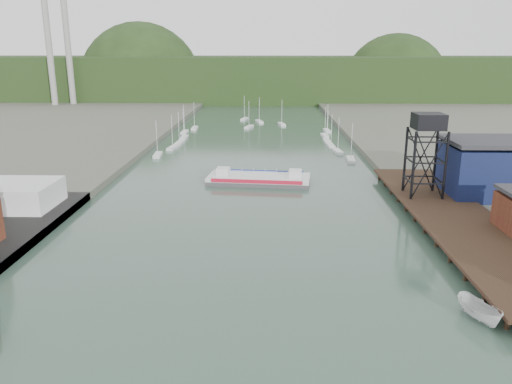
{
  "coord_description": "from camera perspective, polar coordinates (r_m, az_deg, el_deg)",
  "views": [
    {
      "loc": [
        4.57,
        -37.44,
        29.54
      ],
      "look_at": [
        2.32,
        52.51,
        4.0
      ],
      "focal_mm": 35.0,
      "sensor_mm": 36.0,
      "label": 1
    }
  ],
  "objects": [
    {
      "name": "smokestacks",
      "position": [
        291.71,
        -21.6,
        14.87
      ],
      "size": [
        11.2,
        8.2,
        60.0
      ],
      "color": "#989893",
      "rests_on": "ground"
    },
    {
      "name": "white_shed",
      "position": [
        103.27,
        -26.68,
        -0.29
      ],
      "size": [
        18.0,
        12.0,
        4.5
      ],
      "primitive_type": "cube",
      "color": "silver",
      "rests_on": "west_quay"
    },
    {
      "name": "east_pier",
      "position": [
        92.8,
        21.83,
        -2.66
      ],
      "size": [
        14.0,
        70.0,
        2.45
      ],
      "color": "black",
      "rests_on": "ground"
    },
    {
      "name": "blue_shed",
      "position": [
        109.84,
        25.85,
        2.43
      ],
      "size": [
        20.5,
        14.5,
        11.3
      ],
      "color": "#0C1735",
      "rests_on": "east_land"
    },
    {
      "name": "motorboat",
      "position": [
        63.04,
        24.17,
        -12.32
      ],
      "size": [
        4.41,
        6.95,
        2.52
      ],
      "primitive_type": "imported",
      "rotation": [
        0.0,
        0.0,
        0.33
      ],
      "color": "silver",
      "rests_on": "ground"
    },
    {
      "name": "distant_hills",
      "position": [
        339.44,
        -0.02,
        12.61
      ],
      "size": [
        500.0,
        120.0,
        80.0
      ],
      "color": "#1E3015",
      "rests_on": "ground"
    },
    {
      "name": "lift_tower",
      "position": [
        101.13,
        19.08,
        7.09
      ],
      "size": [
        6.5,
        6.5,
        16.0
      ],
      "color": "black",
      "rests_on": "east_pier"
    },
    {
      "name": "marina_sailboats",
      "position": [
        178.37,
        -0.03,
        6.43
      ],
      "size": [
        57.71,
        92.65,
        0.9
      ],
      "color": "silver",
      "rests_on": "ground"
    },
    {
      "name": "chain_ferry",
      "position": [
        115.52,
        0.33,
        1.52
      ],
      "size": [
        24.2,
        11.68,
        3.36
      ],
      "rotation": [
        0.0,
        0.0,
        -0.1
      ],
      "color": "#454547",
      "rests_on": "ground"
    }
  ]
}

